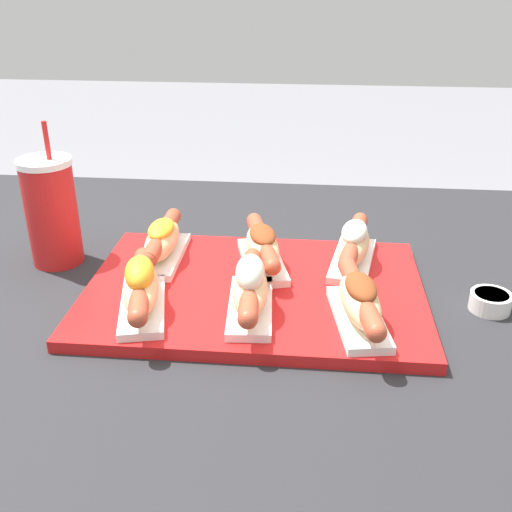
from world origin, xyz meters
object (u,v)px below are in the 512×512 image
object	(u,v)px
hot_dog_4	(262,247)
serving_tray	(255,291)
hot_dog_2	(360,301)
hot_dog_3	(162,241)
hot_dog_0	(141,288)
drink_cup	(52,212)
hot_dog_1	(250,288)
sauce_bowl	(490,301)
hot_dog_5	(354,245)

from	to	relation	value
hot_dog_4	serving_tray	bearing A→B (deg)	-94.65
hot_dog_2	hot_dog_3	world-z (taller)	same
hot_dog_0	hot_dog_4	bearing A→B (deg)	44.84
hot_dog_0	drink_cup	world-z (taller)	drink_cup
hot_dog_1	drink_cup	size ratio (longest dim) A/B	0.84
serving_tray	hot_dog_2	world-z (taller)	hot_dog_2
hot_dog_0	hot_dog_1	size ratio (longest dim) A/B	0.98
sauce_bowl	hot_dog_5	bearing A→B (deg)	154.01
hot_dog_2	sauce_bowl	world-z (taller)	hot_dog_2
hot_dog_3	hot_dog_5	size ratio (longest dim) A/B	1.01
serving_tray	hot_dog_1	xyz separation A→B (m)	(0.00, -0.07, 0.04)
hot_dog_1	sauce_bowl	xyz separation A→B (m)	(0.34, 0.07, -0.04)
hot_dog_4	hot_dog_5	size ratio (longest dim) A/B	0.99
sauce_bowl	drink_cup	xyz separation A→B (m)	(-0.69, 0.09, 0.08)
hot_dog_5	hot_dog_2	bearing A→B (deg)	-90.24
hot_dog_4	hot_dog_5	world-z (taller)	hot_dog_5
hot_dog_2	serving_tray	bearing A→B (deg)	149.36
sauce_bowl	hot_dog_0	bearing A→B (deg)	-171.12
hot_dog_3	drink_cup	distance (m)	0.19
hot_dog_5	sauce_bowl	xyz separation A→B (m)	(0.20, -0.10, -0.04)
hot_dog_0	hot_dog_3	bearing A→B (deg)	93.14
hot_dog_1	hot_dog_2	bearing A→B (deg)	-5.99
hot_dog_0	hot_dog_3	size ratio (longest dim) A/B	0.98
hot_dog_0	hot_dog_1	bearing A→B (deg)	4.49
hot_dog_1	drink_cup	xyz separation A→B (m)	(-0.34, 0.16, 0.04)
sauce_bowl	drink_cup	distance (m)	0.70
hot_dog_1	hot_dog_5	xyz separation A→B (m)	(0.15, 0.16, -0.00)
hot_dog_2	hot_dog_4	bearing A→B (deg)	132.26
hot_dog_0	sauce_bowl	distance (m)	0.50
hot_dog_2	drink_cup	distance (m)	0.52
hot_dog_1	hot_dog_2	world-z (taller)	hot_dog_1
hot_dog_5	sauce_bowl	size ratio (longest dim) A/B	3.37
hot_dog_3	hot_dog_4	size ratio (longest dim) A/B	1.03
hot_dog_2	sauce_bowl	bearing A→B (deg)	22.48
hot_dog_2	sauce_bowl	size ratio (longest dim) A/B	3.38
hot_dog_1	drink_cup	distance (m)	0.38
serving_tray	drink_cup	world-z (taller)	drink_cup
hot_dog_3	hot_dog_5	distance (m)	0.31
hot_dog_2	hot_dog_3	size ratio (longest dim) A/B	0.99
serving_tray	hot_dog_3	bearing A→B (deg)	154.45
hot_dog_0	hot_dog_5	distance (m)	0.35
hot_dog_4	hot_dog_5	bearing A→B (deg)	7.10
sauce_bowl	drink_cup	world-z (taller)	drink_cup
hot_dog_0	hot_dog_3	xyz separation A→B (m)	(-0.01, 0.16, -0.00)
hot_dog_0	sauce_bowl	bearing A→B (deg)	8.88
hot_dog_1	hot_dog_4	bearing A→B (deg)	88.11
hot_dog_0	hot_dog_1	xyz separation A→B (m)	(0.15, 0.01, 0.00)
hot_dog_0	hot_dog_5	bearing A→B (deg)	29.91
serving_tray	hot_dog_2	distance (m)	0.18
hot_dog_2	hot_dog_3	bearing A→B (deg)	151.92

